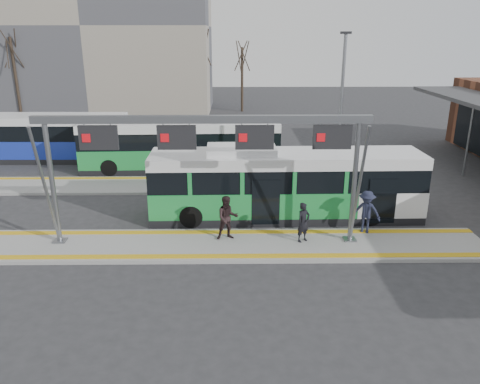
# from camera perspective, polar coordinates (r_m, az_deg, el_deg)

# --- Properties ---
(ground) EXTENTS (120.00, 120.00, 0.00)m
(ground) POSITION_cam_1_polar(r_m,az_deg,el_deg) (19.30, -2.79, -6.70)
(ground) COLOR #2D2D30
(ground) RESTS_ON ground
(platform_main) EXTENTS (22.00, 3.00, 0.15)m
(platform_main) POSITION_cam_1_polar(r_m,az_deg,el_deg) (19.26, -2.80, -6.50)
(platform_main) COLOR gray
(platform_main) RESTS_ON ground
(platform_second) EXTENTS (20.00, 3.00, 0.15)m
(platform_second) POSITION_cam_1_polar(r_m,az_deg,el_deg) (27.12, -10.69, 0.81)
(platform_second) COLOR gray
(platform_second) RESTS_ON ground
(tactile_main) EXTENTS (22.00, 2.65, 0.02)m
(tactile_main) POSITION_cam_1_polar(r_m,az_deg,el_deg) (19.23, -2.80, -6.27)
(tactile_main) COLOR gold
(tactile_main) RESTS_ON platform_main
(tactile_second) EXTENTS (20.00, 0.35, 0.02)m
(tactile_second) POSITION_cam_1_polar(r_m,az_deg,el_deg) (28.17, -10.31, 1.70)
(tactile_second) COLOR gold
(tactile_second) RESTS_ON platform_second
(gantry) EXTENTS (13.00, 1.68, 5.20)m
(gantry) POSITION_cam_1_polar(r_m,az_deg,el_deg) (18.14, -4.08, 6.01)
(gantry) COLOR slate
(gantry) RESTS_ON platform_main
(apartment_block) EXTENTS (24.50, 12.50, 18.40)m
(apartment_block) POSITION_cam_1_polar(r_m,az_deg,el_deg) (55.40, -17.05, 18.99)
(apartment_block) COLOR gray
(apartment_block) RESTS_ON ground
(hero_bus) EXTENTS (12.54, 2.85, 3.43)m
(hero_bus) POSITION_cam_1_polar(r_m,az_deg,el_deg) (21.94, 5.51, 0.85)
(hero_bus) COLOR black
(hero_bus) RESTS_ON ground
(bg_bus_green) EXTENTS (12.42, 3.03, 3.08)m
(bg_bus_green) POSITION_cam_1_polar(r_m,az_deg,el_deg) (29.88, -7.22, 5.55)
(bg_bus_green) COLOR black
(bg_bus_green) RESTS_ON ground
(bg_bus_blue) EXTENTS (11.89, 2.75, 3.10)m
(bg_bus_blue) POSITION_cam_1_polar(r_m,az_deg,el_deg) (34.80, -23.43, 6.04)
(bg_bus_blue) COLOR black
(bg_bus_blue) RESTS_ON ground
(passenger_a) EXTENTS (0.73, 0.67, 1.66)m
(passenger_a) POSITION_cam_1_polar(r_m,az_deg,el_deg) (19.29, 7.74, -3.68)
(passenger_a) COLOR black
(passenger_a) RESTS_ON platform_main
(passenger_b) EXTENTS (1.03, 0.87, 1.87)m
(passenger_b) POSITION_cam_1_polar(r_m,az_deg,el_deg) (19.30, -1.54, -3.16)
(passenger_b) COLOR black
(passenger_b) RESTS_ON platform_main
(passenger_c) EXTENTS (1.38, 1.09, 1.87)m
(passenger_c) POSITION_cam_1_polar(r_m,az_deg,el_deg) (20.64, 15.13, -2.35)
(passenger_c) COLOR #1E2237
(passenger_c) RESTS_ON platform_main
(tree_left) EXTENTS (1.40, 1.40, 9.00)m
(tree_left) POSITION_cam_1_polar(r_m,az_deg,el_deg) (50.35, -4.68, 17.08)
(tree_left) COLOR #382B21
(tree_left) RESTS_ON ground
(tree_mid) EXTENTS (1.40, 1.40, 7.79)m
(tree_mid) POSITION_cam_1_polar(r_m,az_deg,el_deg) (52.43, 0.26, 16.20)
(tree_mid) COLOR #382B21
(tree_mid) RESTS_ON ground
(tree_far) EXTENTS (1.40, 1.40, 9.03)m
(tree_far) POSITION_cam_1_polar(r_m,az_deg,el_deg) (51.94, -26.09, 15.39)
(tree_far) COLOR #382B21
(tree_far) RESTS_ON ground
(lamp_east) EXTENTS (0.50, 0.25, 8.38)m
(lamp_east) POSITION_cam_1_polar(r_m,az_deg,el_deg) (24.19, 12.13, 9.20)
(lamp_east) COLOR slate
(lamp_east) RESTS_ON ground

